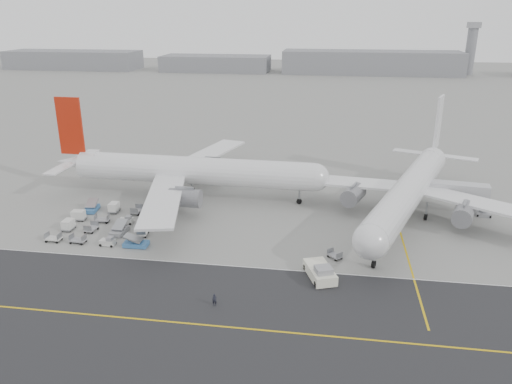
# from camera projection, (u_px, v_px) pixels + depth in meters

# --- Properties ---
(ground) EXTENTS (700.00, 700.00, 0.00)m
(ground) POSITION_uv_depth(u_px,v_px,m) (220.00, 258.00, 80.18)
(ground) COLOR gray
(ground) RESTS_ON ground
(taxiway) EXTENTS (220.00, 59.00, 0.03)m
(taxiway) POSITION_uv_depth(u_px,v_px,m) (228.00, 327.00, 62.77)
(taxiway) COLOR #2B2B2D
(taxiway) RESTS_ON ground
(horizon_buildings) EXTENTS (520.00, 28.00, 28.00)m
(horizon_buildings) POSITION_uv_depth(u_px,v_px,m) (354.00, 73.00, 317.61)
(horizon_buildings) COLOR gray
(horizon_buildings) RESTS_ON ground
(control_tower) EXTENTS (7.00, 7.00, 31.25)m
(control_tower) POSITION_uv_depth(u_px,v_px,m) (471.00, 48.00, 306.89)
(control_tower) COLOR gray
(control_tower) RESTS_ON ground
(airliner_a) EXTENTS (59.66, 58.95, 20.57)m
(airliner_a) POSITION_uv_depth(u_px,v_px,m) (188.00, 170.00, 104.84)
(airliner_a) COLOR white
(airliner_a) RESTS_ON ground
(airliner_b) EXTENTS (54.16, 55.14, 19.87)m
(airliner_b) POSITION_uv_depth(u_px,v_px,m) (410.00, 189.00, 94.28)
(airliner_b) COLOR white
(airliner_b) RESTS_ON ground
(pushback_tug) EXTENTS (5.39, 8.89, 2.54)m
(pushback_tug) POSITION_uv_depth(u_px,v_px,m) (320.00, 272.00, 73.93)
(pushback_tug) COLOR white
(pushback_tug) RESTS_ON ground
(jet_bridge) EXTENTS (16.88, 5.22, 6.30)m
(jet_bridge) POSITION_uv_depth(u_px,v_px,m) (447.00, 191.00, 97.49)
(jet_bridge) COLOR gray
(jet_bridge) RESTS_ON ground
(gse_cluster) EXTENTS (23.23, 22.44, 2.03)m
(gse_cluster) POSITION_uv_depth(u_px,v_px,m) (110.00, 228.00, 91.61)
(gse_cluster) COLOR #97979C
(gse_cluster) RESTS_ON ground
(stray_dolly) EXTENTS (2.62, 2.63, 1.42)m
(stray_dolly) POSITION_uv_depth(u_px,v_px,m) (335.00, 258.00, 80.29)
(stray_dolly) COLOR silver
(stray_dolly) RESTS_ON ground
(ground_crew_a) EXTENTS (0.72, 0.55, 1.75)m
(ground_crew_a) POSITION_uv_depth(u_px,v_px,m) (215.00, 300.00, 67.05)
(ground_crew_a) COLOR black
(ground_crew_a) RESTS_ON ground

